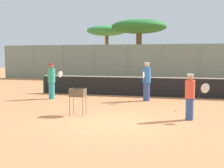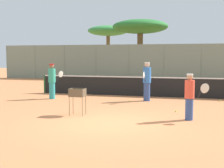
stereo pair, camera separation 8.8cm
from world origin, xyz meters
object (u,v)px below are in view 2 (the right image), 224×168
at_px(player_yellow_shirt, 190,96).
at_px(parked_car, 193,73).
at_px(player_red_cap, 147,81).
at_px(ball_cart, 77,95).
at_px(tennis_net, 144,86).
at_px(player_white_outfit, 52,81).

height_order(player_yellow_shirt, parked_car, parked_car).
height_order(player_red_cap, player_yellow_shirt, player_red_cap).
bearing_deg(ball_cart, player_red_cap, 66.26).
distance_m(tennis_net, ball_cart, 6.20).
xyz_separation_m(player_white_outfit, player_red_cap, (4.80, 0.53, 0.05)).
bearing_deg(player_yellow_shirt, tennis_net, 131.87).
bearing_deg(player_white_outfit, ball_cart, -111.94).
xyz_separation_m(player_white_outfit, player_yellow_shirt, (6.93, -3.63, -0.10)).
height_order(ball_cart, parked_car, parked_car).
height_order(player_white_outfit, parked_car, player_white_outfit).
bearing_deg(ball_cart, player_white_outfit, 127.25).
relative_size(tennis_net, ball_cart, 12.01).
relative_size(tennis_net, player_yellow_shirt, 7.53).
relative_size(player_white_outfit, player_red_cap, 0.95).
xyz_separation_m(tennis_net, parked_car, (2.47, 12.86, 0.10)).
bearing_deg(player_white_outfit, parked_car, 6.44).
distance_m(player_white_outfit, ball_cart, 4.78).
relative_size(player_red_cap, player_yellow_shirt, 1.19).
height_order(player_red_cap, ball_cart, player_red_cap).
bearing_deg(player_red_cap, parked_car, 178.17).
bearing_deg(ball_cart, parked_car, 78.22).
bearing_deg(player_red_cap, player_white_outfit, -77.55).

